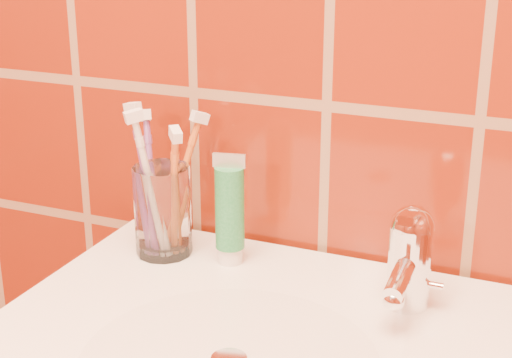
% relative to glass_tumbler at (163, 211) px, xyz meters
% --- Properties ---
extents(glass_tumbler, '(0.09, 0.09, 0.12)m').
position_rel_glass_tumbler_xyz_m(glass_tumbler, '(0.00, 0.00, 0.00)').
color(glass_tumbler, white).
rests_on(glass_tumbler, pedestal_sink).
extents(toothpaste_tube, '(0.04, 0.04, 0.14)m').
position_rel_glass_tumbler_xyz_m(toothpaste_tube, '(0.09, 0.01, 0.01)').
color(toothpaste_tube, white).
rests_on(toothpaste_tube, pedestal_sink).
extents(faucet, '(0.05, 0.11, 0.12)m').
position_rel_glass_tumbler_xyz_m(faucet, '(0.32, -0.02, 0.01)').
color(faucet, white).
rests_on(faucet, pedestal_sink).
extents(toothbrush_0, '(0.09, 0.09, 0.21)m').
position_rel_glass_tumbler_xyz_m(toothbrush_0, '(-0.00, -0.02, 0.04)').
color(toothbrush_0, silver).
rests_on(toothbrush_0, glass_tumbler).
extents(toothbrush_1, '(0.13, 0.15, 0.20)m').
position_rel_glass_tumbler_xyz_m(toothbrush_1, '(-0.03, 0.02, 0.03)').
color(toothbrush_1, '#864DA5').
rests_on(toothbrush_1, glass_tumbler).
extents(toothbrush_2, '(0.11, 0.11, 0.19)m').
position_rel_glass_tumbler_xyz_m(toothbrush_2, '(0.02, -0.01, 0.03)').
color(toothbrush_2, '#CF6524').
rests_on(toothbrush_2, glass_tumbler).
extents(toothbrush_3, '(0.09, 0.08, 0.21)m').
position_rel_glass_tumbler_xyz_m(toothbrush_3, '(-0.02, -0.00, 0.04)').
color(toothbrush_3, '#934CA3').
rests_on(toothbrush_3, glass_tumbler).
extents(toothbrush_4, '(0.13, 0.14, 0.20)m').
position_rel_glass_tumbler_xyz_m(toothbrush_4, '(0.01, 0.03, 0.03)').
color(toothbrush_4, '#CC6624').
rests_on(toothbrush_4, glass_tumbler).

